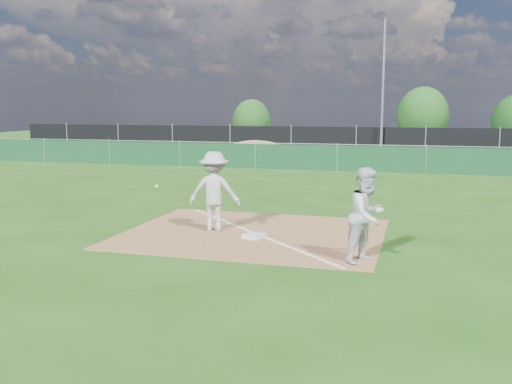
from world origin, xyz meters
TOP-DOWN VIEW (x-y plane):
  - ground at (0.00, 10.00)m, footprint 90.00×90.00m
  - infield_dirt at (0.00, 1.00)m, footprint 6.00×5.00m
  - foul_line at (0.00, 1.00)m, footprint 5.01×5.01m
  - green_fence at (0.00, 15.00)m, footprint 44.00×0.05m
  - dirt_mound at (-5.00, 18.50)m, footprint 3.38×2.60m
  - black_fence at (0.00, 23.00)m, footprint 46.00×0.04m
  - parking_lot at (0.00, 28.00)m, footprint 46.00×9.00m
  - light_pole at (1.50, 22.70)m, footprint 0.16×0.16m
  - first_base at (0.15, 0.51)m, footprint 0.51×0.51m
  - play_at_first at (-0.98, 1.01)m, footprint 2.15×0.90m
  - runner at (2.79, -0.81)m, footprint 1.07×1.13m
  - car_left at (-6.14, 27.02)m, footprint 4.84×2.73m
  - car_mid at (-0.52, 26.67)m, footprint 4.86×2.43m
  - car_right at (3.11, 26.62)m, footprint 4.17×2.01m
  - tree_left at (-9.30, 32.22)m, footprint 3.04×3.04m
  - tree_mid at (3.83, 33.81)m, footprint 3.82×3.82m

SIDE VIEW (x-z plane):
  - ground at x=0.00m, z-range 0.00..0.00m
  - parking_lot at x=0.00m, z-range 0.00..0.01m
  - infield_dirt at x=0.00m, z-range 0.00..0.02m
  - foul_line at x=0.00m, z-range 0.02..0.03m
  - first_base at x=0.15m, z-range 0.02..0.11m
  - dirt_mound at x=-5.00m, z-range 0.00..1.17m
  - car_right at x=3.11m, z-range 0.01..1.18m
  - green_fence at x=0.00m, z-range 0.00..1.20m
  - car_mid at x=-0.52m, z-range 0.01..1.54m
  - car_left at x=-6.14m, z-range 0.01..1.57m
  - black_fence at x=0.00m, z-range 0.00..1.80m
  - runner at x=2.79m, z-range 0.00..1.84m
  - play_at_first at x=-0.98m, z-range 0.02..1.93m
  - tree_left at x=-9.30m, z-range 0.05..3.66m
  - tree_mid at x=3.83m, z-range 0.07..4.60m
  - light_pole at x=1.50m, z-range 0.00..8.00m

